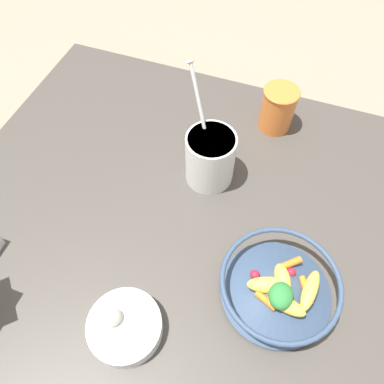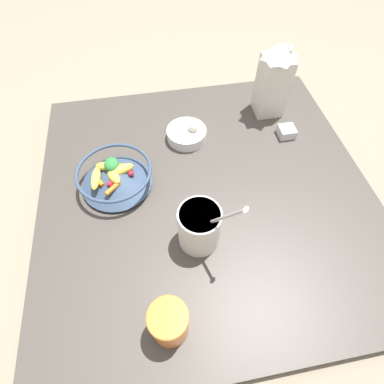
% 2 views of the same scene
% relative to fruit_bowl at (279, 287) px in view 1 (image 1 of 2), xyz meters
% --- Properties ---
extents(ground_plane, '(6.00, 6.00, 0.00)m').
position_rel_fruit_bowl_xyz_m(ground_plane, '(-0.07, -0.26, -0.08)').
color(ground_plane, gray).
extents(countertop, '(1.00, 1.00, 0.04)m').
position_rel_fruit_bowl_xyz_m(countertop, '(-0.07, -0.26, -0.06)').
color(countertop, '#47423D').
rests_on(countertop, ground_plane).
extents(fruit_bowl, '(0.22, 0.22, 0.08)m').
position_rel_fruit_bowl_xyz_m(fruit_bowl, '(0.00, 0.00, 0.00)').
color(fruit_bowl, '#384C6B').
rests_on(fruit_bowl, countertop).
extents(yogurt_tub, '(0.14, 0.14, 0.25)m').
position_rel_fruit_bowl_xyz_m(yogurt_tub, '(-0.23, -0.21, 0.03)').
color(yogurt_tub, white).
rests_on(yogurt_tub, countertop).
extents(drinking_cup, '(0.09, 0.09, 0.12)m').
position_rel_fruit_bowl_xyz_m(drinking_cup, '(-0.44, -0.10, 0.02)').
color(drinking_cup, orange).
rests_on(drinking_cup, countertop).
extents(garlic_bowl, '(0.13, 0.13, 0.07)m').
position_rel_fruit_bowl_xyz_m(garlic_bowl, '(0.16, -0.24, -0.02)').
color(garlic_bowl, white).
rests_on(garlic_bowl, countertop).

